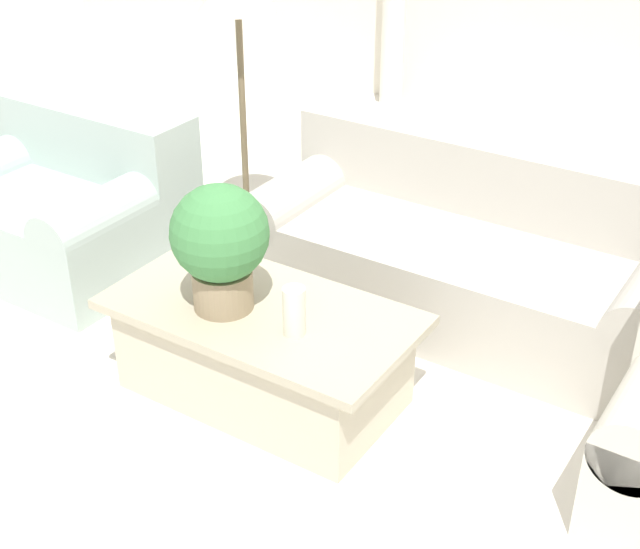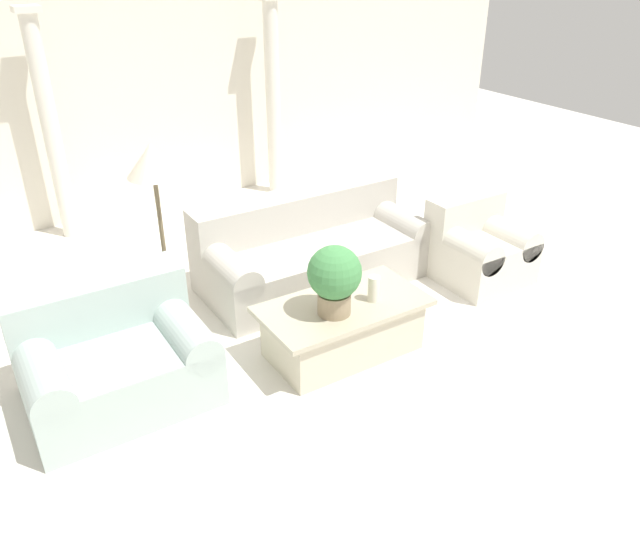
% 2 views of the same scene
% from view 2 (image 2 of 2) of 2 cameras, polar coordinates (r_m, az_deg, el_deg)
% --- Properties ---
extents(ground_plane, '(16.00, 16.00, 0.00)m').
position_cam_2_polar(ground_plane, '(5.35, -0.25, -4.06)').
color(ground_plane, silver).
extents(wall_back, '(10.00, 0.06, 3.20)m').
position_cam_2_polar(wall_back, '(7.60, -14.14, 17.92)').
color(wall_back, silver).
rests_on(wall_back, ground_plane).
extents(sofa_long, '(2.11, 0.98, 0.79)m').
position_cam_2_polar(sofa_long, '(5.82, -0.76, 2.40)').
color(sofa_long, '#B7B2A8').
rests_on(sofa_long, ground_plane).
extents(loveseat, '(1.23, 0.98, 0.79)m').
position_cam_2_polar(loveseat, '(4.58, -18.42, -6.89)').
color(loveseat, '#AABDB6').
rests_on(loveseat, ground_plane).
extents(coffee_table, '(1.28, 0.68, 0.44)m').
position_cam_2_polar(coffee_table, '(4.83, 2.11, -4.84)').
color(coffee_table, beige).
rests_on(coffee_table, ground_plane).
extents(potted_plant, '(0.39, 0.39, 0.53)m').
position_cam_2_polar(potted_plant, '(4.45, 1.33, -0.22)').
color(potted_plant, '#937F60').
rests_on(potted_plant, coffee_table).
extents(pillar_candle, '(0.09, 0.09, 0.20)m').
position_cam_2_polar(pillar_candle, '(4.72, 4.94, -1.29)').
color(pillar_candle, silver).
rests_on(pillar_candle, coffee_table).
extents(floor_lamp, '(0.40, 0.40, 1.53)m').
position_cam_2_polar(floor_lamp, '(4.93, -14.98, 9.19)').
color(floor_lamp, brown).
rests_on(floor_lamp, ground_plane).
extents(column_left, '(0.24, 0.24, 2.33)m').
position_cam_2_polar(column_left, '(7.02, -23.42, 12.26)').
color(column_left, silver).
rests_on(column_left, ground_plane).
extents(column_right, '(0.24, 0.24, 2.33)m').
position_cam_2_polar(column_right, '(7.82, -4.32, 15.86)').
color(column_right, silver).
rests_on(column_right, ground_plane).
extents(armchair, '(0.78, 0.78, 0.76)m').
position_cam_2_polar(armchair, '(6.04, 14.25, 2.56)').
color(armchair, beige).
rests_on(armchair, ground_plane).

